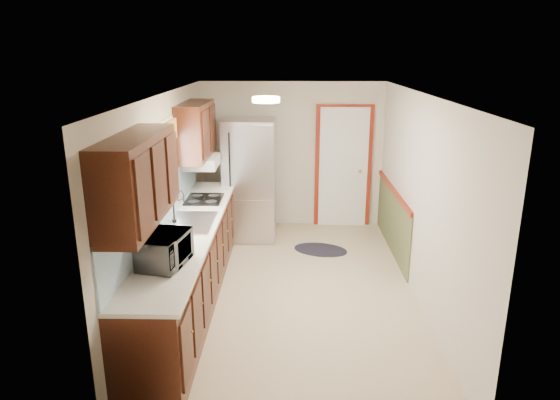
{
  "coord_description": "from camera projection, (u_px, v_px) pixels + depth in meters",
  "views": [
    {
      "loc": [
        -0.04,
        -5.66,
        2.87
      ],
      "look_at": [
        -0.15,
        0.06,
        1.15
      ],
      "focal_mm": 32.0,
      "sensor_mm": 36.0,
      "label": 1
    }
  ],
  "objects": [
    {
      "name": "refrigerator",
      "position": [
        250.0,
        180.0,
        7.76
      ],
      "size": [
        0.8,
        0.79,
        1.88
      ],
      "rotation": [
        0.0,
        0.0,
        -0.02
      ],
      "color": "#B7B7BC",
      "rests_on": "ground"
    },
    {
      "name": "rug",
      "position": [
        320.0,
        250.0,
        7.47
      ],
      "size": [
        0.92,
        0.74,
        0.01
      ],
      "primitive_type": "ellipsoid",
      "rotation": [
        0.0,
        0.0,
        -0.31
      ],
      "color": "black",
      "rests_on": "ground"
    },
    {
      "name": "back_wall_trim",
      "position": [
        353.0,
        178.0,
        8.09
      ],
      "size": [
        1.12,
        2.3,
        2.08
      ],
      "color": "maroon",
      "rests_on": "ground"
    },
    {
      "name": "ceiling_fixture",
      "position": [
        266.0,
        100.0,
        5.38
      ],
      "size": [
        0.3,
        0.3,
        0.06
      ],
      "primitive_type": "cylinder",
      "color": "#FFD88C",
      "rests_on": "room_shell"
    },
    {
      "name": "kitchen_run",
      "position": [
        186.0,
        236.0,
        5.76
      ],
      "size": [
        0.63,
        4.0,
        2.2
      ],
      "color": "#36160C",
      "rests_on": "ground"
    },
    {
      "name": "cooktop",
      "position": [
        204.0,
        199.0,
        6.72
      ],
      "size": [
        0.48,
        0.57,
        0.02
      ],
      "primitive_type": "cube",
      "color": "black",
      "rests_on": "kitchen_run"
    },
    {
      "name": "microwave",
      "position": [
        164.0,
        246.0,
        4.63
      ],
      "size": [
        0.39,
        0.59,
        0.37
      ],
      "primitive_type": "imported",
      "rotation": [
        0.0,
        0.0,
        1.39
      ],
      "color": "white",
      "rests_on": "kitchen_run"
    },
    {
      "name": "room_shell",
      "position": [
        293.0,
        197.0,
        5.9
      ],
      "size": [
        3.2,
        5.2,
        2.52
      ],
      "color": "tan",
      "rests_on": "ground"
    }
  ]
}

